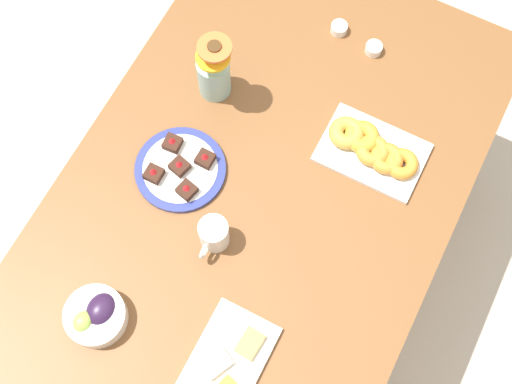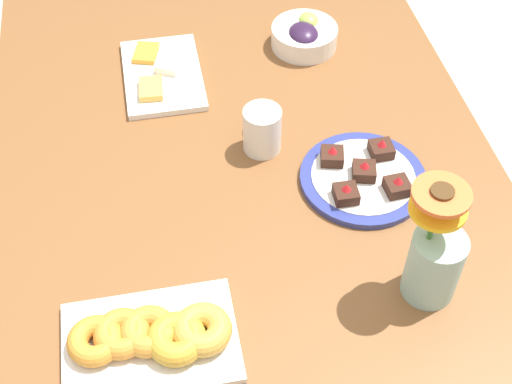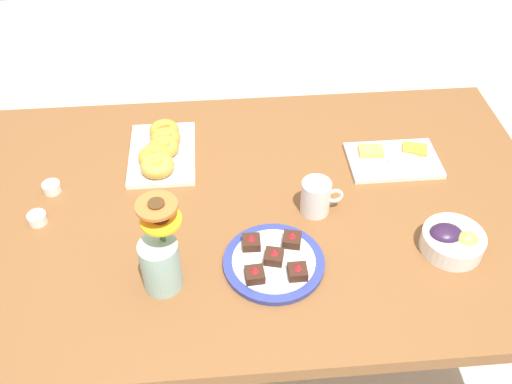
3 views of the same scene
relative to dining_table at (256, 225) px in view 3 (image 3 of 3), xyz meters
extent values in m
plane|color=beige|center=(0.00, 0.00, -0.65)|extent=(6.00, 6.00, 0.00)
cube|color=brown|center=(0.00, 0.00, 0.07)|extent=(1.60, 1.00, 0.04)
cube|color=brown|center=(-0.72, 0.42, -0.30)|extent=(0.07, 0.07, 0.70)
cube|color=brown|center=(0.72, 0.42, -0.30)|extent=(0.07, 0.07, 0.70)
cylinder|color=white|center=(0.15, -0.04, 0.13)|extent=(0.08, 0.08, 0.10)
cylinder|color=brown|center=(0.15, -0.04, 0.18)|extent=(0.07, 0.07, 0.00)
torus|color=white|center=(0.20, -0.04, 0.13)|extent=(0.05, 0.01, 0.05)
cylinder|color=white|center=(0.47, -0.20, 0.11)|extent=(0.15, 0.15, 0.05)
ellipsoid|color=#2D1938|center=(0.45, -0.20, 0.13)|extent=(0.08, 0.07, 0.04)
ellipsoid|color=#9EC14C|center=(0.49, -0.22, 0.13)|extent=(0.05, 0.05, 0.04)
cube|color=white|center=(0.41, 0.13, 0.09)|extent=(0.26, 0.17, 0.01)
cube|color=#EFB74C|center=(0.35, 0.16, 0.11)|extent=(0.07, 0.06, 0.02)
cube|color=white|center=(0.43, 0.11, 0.11)|extent=(0.08, 0.08, 0.02)
cube|color=orange|center=(0.48, 0.16, 0.11)|extent=(0.08, 0.07, 0.01)
cube|color=white|center=(-0.26, 0.22, 0.09)|extent=(0.19, 0.28, 0.01)
torus|color=gold|center=(-0.27, 0.14, 0.12)|extent=(0.11, 0.11, 0.04)
torus|color=gold|center=(-0.27, 0.18, 0.12)|extent=(0.11, 0.11, 0.04)
torus|color=#CC8832|center=(-0.25, 0.22, 0.12)|extent=(0.10, 0.10, 0.04)
torus|color=orange|center=(-0.25, 0.26, 0.12)|extent=(0.13, 0.13, 0.03)
torus|color=orange|center=(-0.25, 0.31, 0.12)|extent=(0.10, 0.10, 0.03)
cylinder|color=white|center=(-0.57, -0.02, 0.10)|extent=(0.05, 0.05, 0.03)
cylinder|color=#C68923|center=(-0.57, -0.02, 0.11)|extent=(0.04, 0.04, 0.01)
cylinder|color=white|center=(-0.55, 0.09, 0.10)|extent=(0.05, 0.05, 0.03)
cylinder|color=maroon|center=(-0.55, 0.09, 0.11)|extent=(0.04, 0.04, 0.01)
cylinder|color=navy|center=(0.02, -0.22, 0.09)|extent=(0.25, 0.25, 0.01)
cylinder|color=white|center=(0.02, -0.22, 0.09)|extent=(0.20, 0.20, 0.01)
cube|color=#381E14|center=(-0.03, -0.17, 0.11)|extent=(0.05, 0.05, 0.02)
cone|color=red|center=(-0.03, -0.17, 0.13)|extent=(0.02, 0.02, 0.01)
cube|color=#381E14|center=(0.07, -0.17, 0.11)|extent=(0.05, 0.05, 0.02)
cone|color=red|center=(0.07, -0.17, 0.13)|extent=(0.02, 0.02, 0.01)
cube|color=#381E14|center=(-0.03, -0.27, 0.11)|extent=(0.05, 0.05, 0.02)
cone|color=red|center=(-0.03, -0.27, 0.13)|extent=(0.02, 0.02, 0.01)
cube|color=#381E14|center=(0.07, -0.27, 0.11)|extent=(0.04, 0.04, 0.02)
cone|color=red|center=(0.07, -0.27, 0.13)|extent=(0.02, 0.02, 0.01)
cube|color=#381E14|center=(0.02, -0.22, 0.11)|extent=(0.05, 0.05, 0.02)
cone|color=red|center=(0.02, -0.22, 0.13)|extent=(0.02, 0.02, 0.01)
cylinder|color=#99C1B7|center=(-0.24, -0.25, 0.15)|extent=(0.09, 0.09, 0.13)
cylinder|color=#3D702D|center=(-0.23, -0.23, 0.27)|extent=(0.01, 0.01, 0.10)
cylinder|color=orange|center=(-0.23, -0.23, 0.32)|extent=(0.09, 0.09, 0.01)
cylinder|color=#472D14|center=(-0.23, -0.23, 0.33)|extent=(0.04, 0.04, 0.01)
cylinder|color=#3D702D|center=(-0.22, -0.24, 0.25)|extent=(0.01, 0.01, 0.06)
cylinder|color=yellow|center=(-0.22, -0.24, 0.28)|extent=(0.09, 0.09, 0.01)
cylinder|color=#472D14|center=(-0.22, -0.24, 0.29)|extent=(0.04, 0.04, 0.01)
camera|label=1|loc=(0.58, 0.30, 1.85)|focal=50.00mm
camera|label=2|loc=(-0.86, 0.16, 1.11)|focal=50.00mm
camera|label=3|loc=(-0.09, -1.09, 1.15)|focal=40.00mm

